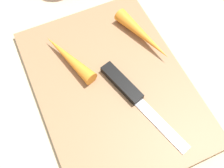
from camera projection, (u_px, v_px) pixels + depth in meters
ground_plane at (112, 87)px, 0.52m from camera, size 1.40×1.40×0.00m
cutting_board at (112, 86)px, 0.51m from camera, size 0.36×0.26×0.01m
knife at (127, 88)px, 0.50m from camera, size 0.20×0.07×0.01m
carrot_short at (68, 58)px, 0.52m from camera, size 0.13×0.07×0.03m
carrot_long at (143, 35)px, 0.54m from camera, size 0.14×0.06×0.03m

